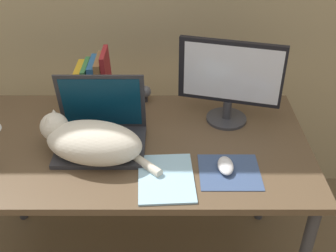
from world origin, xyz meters
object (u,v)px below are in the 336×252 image
computer_mouse (227,166)px  book_row (96,83)px  external_monitor (231,79)px  webcam (147,92)px  laptop (103,132)px  notepad (167,178)px  cat (92,141)px

computer_mouse → book_row: bearing=139.2°
external_monitor → book_row: size_ratio=1.58×
webcam → laptop: bearing=-115.6°
computer_mouse → notepad: size_ratio=0.38×
book_row → notepad: size_ratio=0.96×
laptop → webcam: 0.36m
notepad → webcam: 0.55m
notepad → webcam: (-0.10, 0.54, 0.05)m
laptop → notepad: (0.25, -0.21, -0.05)m
book_row → computer_mouse: bearing=-40.8°
external_monitor → webcam: 0.41m
computer_mouse → notepad: (-0.21, -0.05, -0.01)m
book_row → laptop: bearing=-78.2°
computer_mouse → webcam: bearing=122.5°
webcam → computer_mouse: bearing=-57.5°
cat → book_row: bearing=95.4°
cat → laptop: bearing=74.4°
laptop → computer_mouse: bearing=-19.0°
book_row → webcam: bearing=8.0°
cat → external_monitor: bearing=26.2°
cat → notepad: 0.31m
cat → webcam: 0.45m
cat → external_monitor: size_ratio=1.12×
cat → external_monitor: (0.53, 0.26, 0.12)m
book_row → notepad: 0.60m
laptop → cat: bearing=-105.6°
computer_mouse → book_row: size_ratio=0.40×
external_monitor → book_row: external_monitor is taller
laptop → notepad: size_ratio=1.25×
laptop → cat: 0.10m
webcam → external_monitor: bearing=-23.8°
book_row → cat: bearing=-84.6°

